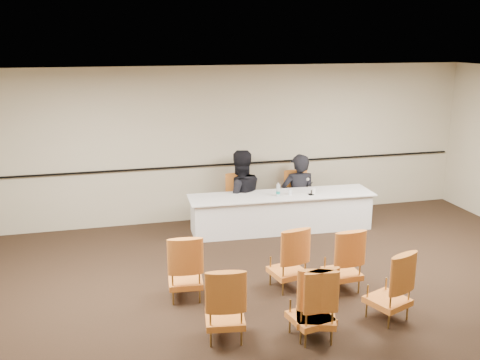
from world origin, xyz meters
The scene contains 21 objects.
floor centered at (0.00, 0.00, 0.00)m, with size 10.00×10.00×0.00m, color black.
ceiling centered at (0.00, 0.00, 3.00)m, with size 10.00×10.00×0.00m, color white.
wall_back centered at (0.00, 4.00, 1.50)m, with size 10.00×0.04×3.00m, color #B4AA8D.
wall_rail centered at (0.00, 3.96, 1.10)m, with size 9.80×0.04×0.03m, color black.
panel_table centered at (0.86, 3.03, 0.34)m, with size 3.45×0.80×0.69m, color silver, non-canonical shape.
panelist_main centered at (1.37, 3.53, 0.38)m, with size 0.69×0.45×1.89m, color black.
panelist_main_chair centered at (1.37, 3.53, 0.47)m, with size 0.50×0.50×0.95m, color #CF5E25, non-canonical shape.
panelist_second centered at (0.19, 3.58, 0.47)m, with size 0.95×0.74×1.96m, color black.
panelist_second_chair centered at (0.19, 3.58, 0.47)m, with size 0.50×0.50×0.95m, color #CF5E25, non-canonical shape.
papers centered at (1.38, 2.98, 0.69)m, with size 0.30×0.22×0.00m, color white.
microphone centered at (1.37, 2.86, 0.84)m, with size 0.10×0.21×0.29m, color black, non-canonical shape.
water_bottle centered at (0.76, 2.94, 0.82)m, with size 0.08×0.08×0.25m, color teal, non-canonical shape.
drinking_glass centered at (1.00, 2.97, 0.74)m, with size 0.06×0.06×0.10m, color white.
coffee_cup centered at (1.42, 2.87, 0.75)m, with size 0.08×0.08×0.12m, color white.
aud_chair_front_left centered at (-1.30, 0.76, 0.47)m, with size 0.50×0.50×0.95m, color #CF5E25, non-canonical shape.
aud_chair_front_mid centered at (0.17, 0.71, 0.47)m, with size 0.50×0.50×0.95m, color #CF5E25, non-canonical shape.
aud_chair_front_right centered at (0.90, 0.46, 0.47)m, with size 0.50×0.50×0.95m, color #CF5E25, non-canonical shape.
aud_chair_back_left centered at (-1.00, -0.37, 0.47)m, with size 0.50×0.50×0.95m, color #CF5E25, non-canonical shape.
aud_chair_back_mid centered at (0.00, -0.60, 0.47)m, with size 0.50×0.50×0.95m, color #CF5E25, non-canonical shape.
aud_chair_back_right centered at (1.12, -0.44, 0.47)m, with size 0.50×0.50×0.95m, color #CF5E25, non-canonical shape.
aud_chair_extra centered at (0.06, -0.61, 0.47)m, with size 0.50×0.50×0.95m, color #CF5E25, non-canonical shape.
Camera 1 is at (-2.25, -5.97, 3.50)m, focal length 40.00 mm.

